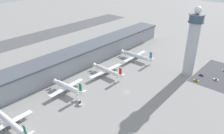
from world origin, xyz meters
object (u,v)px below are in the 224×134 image
(airplane_gate_charlie, at_px, (107,70))
(airplane_gate_delta, at_px, (136,56))
(control_tower, at_px, (192,42))
(airplane_gate_alpha, at_px, (10,123))
(service_truck_fuel, at_px, (80,103))
(car_blue_compact, at_px, (196,80))
(car_grey_coupe, at_px, (216,79))
(car_red_hatchback, at_px, (201,75))
(car_yellow_taxi, at_px, (224,70))
(airplane_gate_bravo, at_px, (67,87))

(airplane_gate_charlie, relative_size, airplane_gate_delta, 1.01)
(control_tower, distance_m, airplane_gate_alpha, 164.12)
(service_truck_fuel, bearing_deg, control_tower, -22.06)
(car_blue_compact, distance_m, car_grey_coupe, 19.03)
(control_tower, xyz_separation_m, car_red_hatchback, (5.57, -12.08, -32.10))
(airplane_gate_delta, relative_size, car_red_hatchback, 8.76)
(car_red_hatchback, bearing_deg, control_tower, 114.77)
(airplane_gate_alpha, height_order, service_truck_fuel, airplane_gate_alpha)
(car_yellow_taxi, bearing_deg, control_tower, 139.93)
(airplane_gate_bravo, height_order, car_grey_coupe, airplane_gate_bravo)
(car_blue_compact, bearing_deg, airplane_gate_bravo, 140.48)
(airplane_gate_charlie, bearing_deg, car_red_hatchback, -50.17)
(airplane_gate_charlie, bearing_deg, car_yellow_taxi, -45.12)
(airplane_gate_bravo, bearing_deg, car_red_hatchback, -35.50)
(control_tower, bearing_deg, car_yellow_taxi, -40.07)
(airplane_gate_alpha, relative_size, car_blue_compact, 8.96)
(car_yellow_taxi, xyz_separation_m, car_blue_compact, (-38.74, 13.31, 0.06))
(airplane_gate_charlie, bearing_deg, car_grey_coupe, -54.89)
(car_grey_coupe, bearing_deg, service_truck_fuel, 148.27)
(airplane_gate_charlie, distance_m, car_yellow_taxi, 119.43)
(control_tower, bearing_deg, airplane_gate_delta, 95.35)
(airplane_gate_alpha, relative_size, car_yellow_taxi, 8.86)
(airplane_gate_alpha, xyz_separation_m, service_truck_fuel, (48.27, -13.99, -3.04))
(control_tower, relative_size, car_blue_compact, 14.28)
(airplane_gate_charlie, relative_size, car_grey_coupe, 9.06)
(airplane_gate_charlie, bearing_deg, service_truck_fuel, -161.31)
(airplane_gate_bravo, bearing_deg, airplane_gate_delta, -2.33)
(airplane_gate_delta, height_order, car_grey_coupe, airplane_gate_delta)
(airplane_gate_alpha, height_order, car_yellow_taxi, airplane_gate_alpha)
(airplane_gate_bravo, xyz_separation_m, car_yellow_taxi, (129.48, -88.18, -4.07))
(airplane_gate_bravo, distance_m, car_red_hatchback, 128.21)
(car_yellow_taxi, bearing_deg, airplane_gate_bravo, 145.74)
(airplane_gate_alpha, height_order, car_red_hatchback, airplane_gate_alpha)
(airplane_gate_alpha, relative_size, airplane_gate_bravo, 1.15)
(car_grey_coupe, bearing_deg, airplane_gate_charlie, 125.11)
(control_tower, xyz_separation_m, airplane_gate_bravo, (-98.76, 62.34, -28.06))
(airplane_gate_bravo, relative_size, airplane_gate_delta, 0.89)
(service_truck_fuel, height_order, car_blue_compact, service_truck_fuel)
(service_truck_fuel, height_order, car_red_hatchback, service_truck_fuel)
(airplane_gate_charlie, distance_m, car_blue_compact, 84.64)
(airplane_gate_alpha, distance_m, service_truck_fuel, 50.35)
(airplane_gate_bravo, relative_size, car_grey_coupe, 7.95)
(airplane_gate_alpha, distance_m, airplane_gate_delta, 146.15)
(airplane_gate_delta, bearing_deg, car_red_hatchback, -81.10)
(airplane_gate_delta, distance_m, car_red_hatchback, 71.58)
(airplane_gate_bravo, relative_size, car_blue_compact, 7.81)
(airplane_gate_charlie, bearing_deg, control_tower, -47.67)
(car_blue_compact, relative_size, car_red_hatchback, 1.00)
(car_grey_coupe, bearing_deg, car_red_hatchback, 91.01)
(airplane_gate_delta, bearing_deg, car_yellow_taxi, -66.78)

